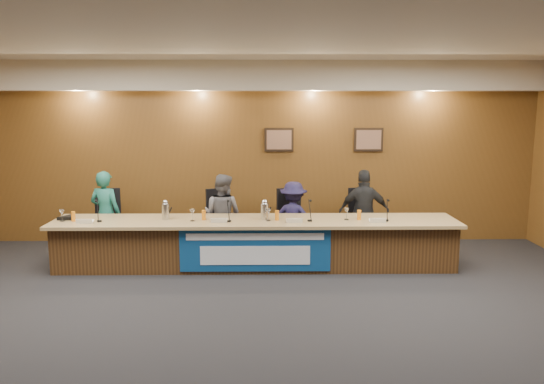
{
  "coord_description": "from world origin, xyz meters",
  "views": [
    {
      "loc": [
        0.14,
        -5.48,
        2.47
      ],
      "look_at": [
        0.25,
        2.47,
        1.15
      ],
      "focal_mm": 35.0,
      "sensor_mm": 36.0,
      "label": 1
    }
  ],
  "objects_px": {
    "office_chair_b": "(223,225)",
    "speakerphone": "(68,218)",
    "dais_body": "(256,244)",
    "panelist_d": "(364,213)",
    "office_chair_d": "(363,225)",
    "carafe_left": "(166,212)",
    "office_chair_a": "(108,226)",
    "panelist_a": "(106,214)",
    "panelist_b": "(222,215)",
    "panelist_c": "(293,219)",
    "banner": "(255,250)",
    "office_chair_c": "(293,225)",
    "carafe_mid": "(265,211)"
  },
  "relations": [
    {
      "from": "office_chair_b",
      "to": "speakerphone",
      "type": "relative_size",
      "value": 1.5
    },
    {
      "from": "dais_body",
      "to": "speakerphone",
      "type": "xyz_separation_m",
      "value": [
        -2.85,
        0.01,
        0.43
      ]
    },
    {
      "from": "panelist_d",
      "to": "office_chair_d",
      "type": "distance_m",
      "value": 0.25
    },
    {
      "from": "office_chair_b",
      "to": "carafe_left",
      "type": "xyz_separation_m",
      "value": [
        -0.8,
        -0.75,
        0.39
      ]
    },
    {
      "from": "office_chair_a",
      "to": "office_chair_d",
      "type": "distance_m",
      "value": 4.24
    },
    {
      "from": "dais_body",
      "to": "office_chair_b",
      "type": "height_order",
      "value": "dais_body"
    },
    {
      "from": "panelist_a",
      "to": "office_chair_d",
      "type": "relative_size",
      "value": 2.94
    },
    {
      "from": "office_chair_a",
      "to": "carafe_left",
      "type": "relative_size",
      "value": 1.99
    },
    {
      "from": "panelist_b",
      "to": "office_chair_a",
      "type": "bearing_deg",
      "value": 19.99
    },
    {
      "from": "office_chair_b",
      "to": "office_chair_d",
      "type": "relative_size",
      "value": 1.0
    },
    {
      "from": "panelist_c",
      "to": "carafe_left",
      "type": "height_order",
      "value": "panelist_c"
    },
    {
      "from": "office_chair_d",
      "to": "speakerphone",
      "type": "bearing_deg",
      "value": -173.36
    },
    {
      "from": "panelist_a",
      "to": "banner",
      "type": "bearing_deg",
      "value": 169.91
    },
    {
      "from": "panelist_a",
      "to": "office_chair_b",
      "type": "xyz_separation_m",
      "value": [
        1.91,
        0.1,
        -0.23
      ]
    },
    {
      "from": "panelist_b",
      "to": "office_chair_c",
      "type": "xyz_separation_m",
      "value": [
        1.17,
        0.1,
        -0.2
      ]
    },
    {
      "from": "panelist_a",
      "to": "panelist_c",
      "type": "relative_size",
      "value": 1.15
    },
    {
      "from": "banner",
      "to": "office_chair_b",
      "type": "distance_m",
      "value": 1.28
    },
    {
      "from": "banner",
      "to": "panelist_a",
      "type": "bearing_deg",
      "value": 156.91
    },
    {
      "from": "panelist_b",
      "to": "carafe_left",
      "type": "height_order",
      "value": "panelist_b"
    },
    {
      "from": "panelist_d",
      "to": "office_chair_b",
      "type": "height_order",
      "value": "panelist_d"
    },
    {
      "from": "dais_body",
      "to": "carafe_mid",
      "type": "distance_m",
      "value": 0.54
    },
    {
      "from": "panelist_a",
      "to": "office_chair_b",
      "type": "distance_m",
      "value": 1.92
    },
    {
      "from": "banner",
      "to": "office_chair_a",
      "type": "xyz_separation_m",
      "value": [
        -2.46,
        1.15,
        0.1
      ]
    },
    {
      "from": "office_chair_d",
      "to": "dais_body",
      "type": "bearing_deg",
      "value": -159.79
    },
    {
      "from": "dais_body",
      "to": "carafe_mid",
      "type": "height_order",
      "value": "carafe_mid"
    },
    {
      "from": "panelist_a",
      "to": "carafe_mid",
      "type": "height_order",
      "value": "panelist_a"
    },
    {
      "from": "dais_body",
      "to": "carafe_left",
      "type": "bearing_deg",
      "value": -179.37
    },
    {
      "from": "dais_body",
      "to": "panelist_c",
      "type": "bearing_deg",
      "value": 46.0
    },
    {
      "from": "banner",
      "to": "speakerphone",
      "type": "relative_size",
      "value": 6.88
    },
    {
      "from": "panelist_b",
      "to": "office_chair_d",
      "type": "bearing_deg",
      "value": -154.56
    },
    {
      "from": "dais_body",
      "to": "banner",
      "type": "xyz_separation_m",
      "value": [
        0.0,
        -0.41,
        0.03
      ]
    },
    {
      "from": "panelist_a",
      "to": "office_chair_c",
      "type": "xyz_separation_m",
      "value": [
        3.07,
        0.1,
        -0.23
      ]
    },
    {
      "from": "panelist_d",
      "to": "office_chair_a",
      "type": "xyz_separation_m",
      "value": [
        -4.24,
        0.1,
        -0.23
      ]
    },
    {
      "from": "panelist_c",
      "to": "office_chair_d",
      "type": "xyz_separation_m",
      "value": [
        1.17,
        0.1,
        -0.13
      ]
    },
    {
      "from": "office_chair_c",
      "to": "speakerphone",
      "type": "distance_m",
      "value": 3.55
    },
    {
      "from": "office_chair_a",
      "to": "speakerphone",
      "type": "relative_size",
      "value": 1.5
    },
    {
      "from": "office_chair_a",
      "to": "office_chair_d",
      "type": "xyz_separation_m",
      "value": [
        4.24,
        0.0,
        0.0
      ]
    },
    {
      "from": "panelist_a",
      "to": "office_chair_d",
      "type": "bearing_deg",
      "value": -165.65
    },
    {
      "from": "office_chair_a",
      "to": "speakerphone",
      "type": "height_order",
      "value": "speakerphone"
    },
    {
      "from": "carafe_left",
      "to": "speakerphone",
      "type": "height_order",
      "value": "carafe_left"
    },
    {
      "from": "banner",
      "to": "office_chair_a",
      "type": "relative_size",
      "value": 4.58
    },
    {
      "from": "panelist_c",
      "to": "office_chair_a",
      "type": "height_order",
      "value": "panelist_c"
    },
    {
      "from": "carafe_mid",
      "to": "speakerphone",
      "type": "relative_size",
      "value": 0.76
    },
    {
      "from": "panelist_a",
      "to": "panelist_b",
      "type": "bearing_deg",
      "value": -167.0
    },
    {
      "from": "panelist_b",
      "to": "carafe_mid",
      "type": "height_order",
      "value": "panelist_b"
    },
    {
      "from": "banner",
      "to": "panelist_a",
      "type": "height_order",
      "value": "panelist_a"
    },
    {
      "from": "office_chair_c",
      "to": "carafe_left",
      "type": "xyz_separation_m",
      "value": [
        -1.97,
        -0.75,
        0.39
      ]
    },
    {
      "from": "office_chair_b",
      "to": "banner",
      "type": "bearing_deg",
      "value": -88.94
    },
    {
      "from": "office_chair_a",
      "to": "banner",
      "type": "bearing_deg",
      "value": -38.29
    },
    {
      "from": "panelist_c",
      "to": "banner",
      "type": "bearing_deg",
      "value": 76.31
    }
  ]
}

